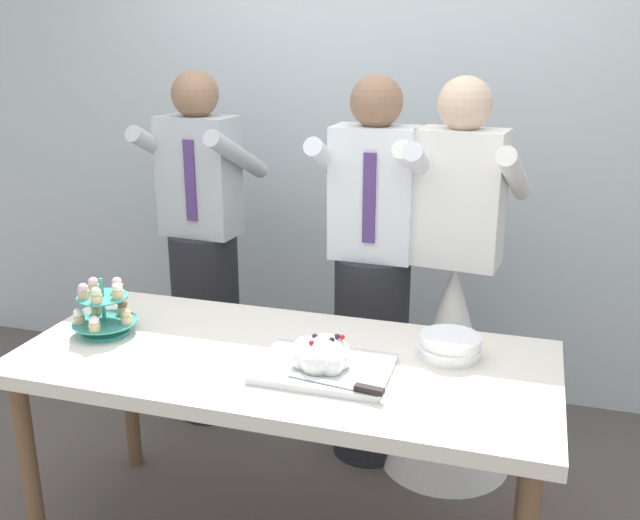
{
  "coord_description": "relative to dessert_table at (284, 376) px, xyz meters",
  "views": [
    {
      "loc": [
        0.75,
        -2.05,
        1.81
      ],
      "look_at": [
        0.08,
        0.15,
        1.07
      ],
      "focal_mm": 40.01,
      "sensor_mm": 36.0,
      "label": 1
    }
  ],
  "objects": [
    {
      "name": "person_guest",
      "position": [
        -0.7,
        0.84,
        0.05
      ],
      "size": [
        0.49,
        0.52,
        1.66
      ],
      "color": "#232328",
      "rests_on": "ground_plane"
    },
    {
      "name": "rear_wall",
      "position": [
        0.0,
        1.48,
        0.75
      ],
      "size": [
        5.2,
        0.1,
        2.9
      ],
      "primitive_type": "cube",
      "color": "silver",
      "rests_on": "ground_plane"
    },
    {
      "name": "dessert_table",
      "position": [
        0.0,
        0.0,
        0.0
      ],
      "size": [
        1.8,
        0.8,
        0.78
      ],
      "color": "silver",
      "rests_on": "ground_plane"
    },
    {
      "name": "cupcake_stand",
      "position": [
        -0.68,
        -0.01,
        0.16
      ],
      "size": [
        0.23,
        0.23,
        0.21
      ],
      "color": "teal",
      "rests_on": "dessert_table"
    },
    {
      "name": "person_groom",
      "position": [
        0.14,
        0.73,
        0.05
      ],
      "size": [
        0.47,
        0.5,
        1.66
      ],
      "color": "#232328",
      "rests_on": "ground_plane"
    },
    {
      "name": "plate_stack",
      "position": [
        0.53,
        0.16,
        0.11
      ],
      "size": [
        0.21,
        0.21,
        0.08
      ],
      "color": "white",
      "rests_on": "dessert_table"
    },
    {
      "name": "person_bride",
      "position": [
        0.48,
        0.73,
        -0.12
      ],
      "size": [
        0.56,
        0.56,
        1.66
      ],
      "color": "white",
      "rests_on": "ground_plane"
    },
    {
      "name": "main_cake_tray",
      "position": [
        0.16,
        -0.07,
        0.12
      ],
      "size": [
        0.43,
        0.31,
        0.13
      ],
      "color": "silver",
      "rests_on": "dessert_table"
    }
  ]
}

